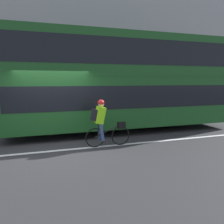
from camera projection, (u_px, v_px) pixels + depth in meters
The scene contains 6 objects.
ground_plane at pixel (56, 149), 6.97m from camera, with size 80.00×80.00×0.00m, color #2D2D30.
road_center_line at pixel (56, 151), 6.80m from camera, with size 50.00×0.14×0.01m, color silver.
sidewalk_curb at pixel (50, 120), 11.67m from camera, with size 60.00×1.94×0.13m.
building_facade at pixel (47, 37), 12.09m from camera, with size 60.00×0.30×9.14m.
bus at pixel (122, 79), 9.38m from camera, with size 9.56×2.51×4.03m.
cyclist_on_bike at pixel (103, 121), 7.12m from camera, with size 1.53×0.32×1.57m.
Camera 1 is at (-0.33, -6.95, 2.17)m, focal length 35.00 mm.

